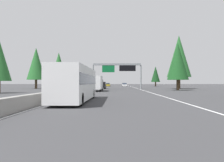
{
  "coord_description": "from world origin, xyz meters",
  "views": [
    {
      "loc": [
        -3.27,
        -5.78,
        1.75
      ],
      "look_at": [
        64.9,
        -4.36,
        2.15
      ],
      "focal_mm": 35.69,
      "sensor_mm": 36.0,
      "label": 1
    }
  ],
  "objects_px": {
    "pickup_mid_center": "(102,85)",
    "conifer_right_near": "(178,61)",
    "sign_gantry_overhead": "(118,69)",
    "sedan_near_center": "(125,85)",
    "conifer_left_mid": "(59,66)",
    "box_truck_far_right": "(96,83)",
    "conifer_right_mid": "(179,56)",
    "bus_mid_right": "(76,83)",
    "conifer_left_near": "(36,64)",
    "conifer_right_far": "(156,74)",
    "sedan_mid_left": "(124,85)",
    "sedan_far_left": "(108,85)"
  },
  "relations": [
    {
      "from": "sign_gantry_overhead",
      "to": "bus_mid_right",
      "type": "relative_size",
      "value": 1.1
    },
    {
      "from": "conifer_right_near",
      "to": "sedan_near_center",
      "type": "bearing_deg",
      "value": 14.54
    },
    {
      "from": "sign_gantry_overhead",
      "to": "pickup_mid_center",
      "type": "xyz_separation_m",
      "value": [
        2.57,
        4.21,
        -4.37
      ]
    },
    {
      "from": "conifer_left_near",
      "to": "bus_mid_right",
      "type": "bearing_deg",
      "value": -155.39
    },
    {
      "from": "conifer_left_mid",
      "to": "conifer_right_near",
      "type": "bearing_deg",
      "value": -126.43
    },
    {
      "from": "pickup_mid_center",
      "to": "conifer_right_mid",
      "type": "bearing_deg",
      "value": -86.33
    },
    {
      "from": "bus_mid_right",
      "to": "conifer_left_mid",
      "type": "xyz_separation_m",
      "value": [
        52.92,
        15.46,
        5.37
      ]
    },
    {
      "from": "sedan_near_center",
      "to": "sedan_far_left",
      "type": "distance_m",
      "value": 10.13
    },
    {
      "from": "sign_gantry_overhead",
      "to": "conifer_left_mid",
      "type": "bearing_deg",
      "value": 50.6
    },
    {
      "from": "conifer_right_mid",
      "to": "conifer_right_far",
      "type": "xyz_separation_m",
      "value": [
        33.71,
        0.53,
        -3.7
      ]
    },
    {
      "from": "pickup_mid_center",
      "to": "sedan_far_left",
      "type": "distance_m",
      "value": 36.4
    },
    {
      "from": "conifer_right_near",
      "to": "bus_mid_right",
      "type": "bearing_deg",
      "value": 149.13
    },
    {
      "from": "bus_mid_right",
      "to": "sedan_mid_left",
      "type": "relative_size",
      "value": 2.61
    },
    {
      "from": "bus_mid_right",
      "to": "conifer_left_mid",
      "type": "distance_m",
      "value": 55.39
    },
    {
      "from": "sedan_near_center",
      "to": "conifer_left_near",
      "type": "distance_m",
      "value": 38.52
    },
    {
      "from": "sedan_mid_left",
      "to": "sedan_near_center",
      "type": "distance_m",
      "value": 17.38
    },
    {
      "from": "conifer_left_near",
      "to": "conifer_right_mid",
      "type": "bearing_deg",
      "value": -88.92
    },
    {
      "from": "sedan_far_left",
      "to": "conifer_right_mid",
      "type": "bearing_deg",
      "value": -149.26
    },
    {
      "from": "sedan_mid_left",
      "to": "sedan_far_left",
      "type": "distance_m",
      "value": 12.29
    },
    {
      "from": "sign_gantry_overhead",
      "to": "box_truck_far_right",
      "type": "distance_m",
      "value": 14.58
    },
    {
      "from": "box_truck_far_right",
      "to": "conifer_right_mid",
      "type": "relative_size",
      "value": 0.58
    },
    {
      "from": "bus_mid_right",
      "to": "conifer_right_near",
      "type": "xyz_separation_m",
      "value": [
        28.8,
        -17.22,
        4.67
      ]
    },
    {
      "from": "sedan_far_left",
      "to": "conifer_right_far",
      "type": "xyz_separation_m",
      "value": [
        -1.34,
        -20.31,
        4.53
      ]
    },
    {
      "from": "conifer_right_far",
      "to": "conifer_left_near",
      "type": "height_order",
      "value": "conifer_left_near"
    },
    {
      "from": "sedan_near_center",
      "to": "conifer_right_far",
      "type": "distance_m",
      "value": 15.38
    },
    {
      "from": "sedan_far_left",
      "to": "conifer_left_near",
      "type": "bearing_deg",
      "value": 152.8
    },
    {
      "from": "sedan_near_center",
      "to": "sign_gantry_overhead",
      "type": "bearing_deg",
      "value": 174.7
    },
    {
      "from": "sedan_near_center",
      "to": "conifer_left_near",
      "type": "relative_size",
      "value": 0.39
    },
    {
      "from": "sedan_mid_left",
      "to": "conifer_right_far",
      "type": "distance_m",
      "value": 17.92
    },
    {
      "from": "sign_gantry_overhead",
      "to": "conifer_right_near",
      "type": "height_order",
      "value": "conifer_right_near"
    },
    {
      "from": "box_truck_far_right",
      "to": "conifer_left_mid",
      "type": "relative_size",
      "value": 0.73
    },
    {
      "from": "conifer_right_far",
      "to": "conifer_left_near",
      "type": "bearing_deg",
      "value": 131.67
    },
    {
      "from": "conifer_right_mid",
      "to": "conifer_right_far",
      "type": "bearing_deg",
      "value": 0.9
    },
    {
      "from": "sedan_near_center",
      "to": "conifer_left_mid",
      "type": "bearing_deg",
      "value": 124.84
    },
    {
      "from": "box_truck_far_right",
      "to": "sedan_near_center",
      "type": "bearing_deg",
      "value": -9.21
    },
    {
      "from": "bus_mid_right",
      "to": "sedan_mid_left",
      "type": "bearing_deg",
      "value": -4.78
    },
    {
      "from": "sign_gantry_overhead",
      "to": "conifer_right_mid",
      "type": "relative_size",
      "value": 0.87
    },
    {
      "from": "bus_mid_right",
      "to": "conifer_right_far",
      "type": "height_order",
      "value": "conifer_right_far"
    },
    {
      "from": "pickup_mid_center",
      "to": "sedan_far_left",
      "type": "bearing_deg",
      "value": -0.34
    },
    {
      "from": "pickup_mid_center",
      "to": "conifer_right_far",
      "type": "height_order",
      "value": "conifer_right_far"
    },
    {
      "from": "sign_gantry_overhead",
      "to": "conifer_left_mid",
      "type": "xyz_separation_m",
      "value": [
        15.98,
        19.46,
        1.8
      ]
    },
    {
      "from": "box_truck_far_right",
      "to": "pickup_mid_center",
      "type": "height_order",
      "value": "box_truck_far_right"
    },
    {
      "from": "sign_gantry_overhead",
      "to": "conifer_right_near",
      "type": "bearing_deg",
      "value": -121.6
    },
    {
      "from": "box_truck_far_right",
      "to": "conifer_right_far",
      "type": "distance_m",
      "value": 55.2
    },
    {
      "from": "pickup_mid_center",
      "to": "conifer_right_near",
      "type": "bearing_deg",
      "value": -121.56
    },
    {
      "from": "conifer_right_far",
      "to": "sedan_far_left",
      "type": "bearing_deg",
      "value": 86.23
    },
    {
      "from": "box_truck_far_right",
      "to": "sedan_near_center",
      "type": "xyz_separation_m",
      "value": [
        44.99,
        -7.29,
        -0.93
      ]
    },
    {
      "from": "bus_mid_right",
      "to": "box_truck_far_right",
      "type": "bearing_deg",
      "value": 0.89
    },
    {
      "from": "bus_mid_right",
      "to": "conifer_right_mid",
      "type": "xyz_separation_m",
      "value": [
        40.86,
        -20.85,
        7.2
      ]
    },
    {
      "from": "bus_mid_right",
      "to": "sedan_far_left",
      "type": "distance_m",
      "value": 75.91
    }
  ]
}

